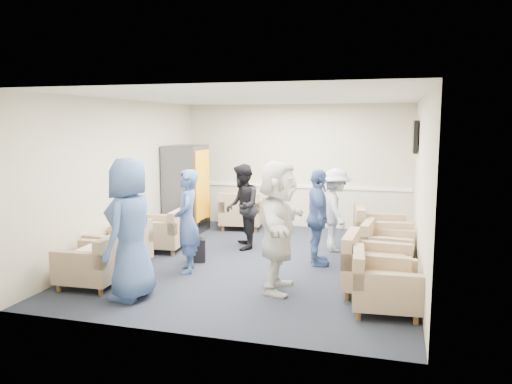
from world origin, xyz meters
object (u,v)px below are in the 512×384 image
(person_mid_right, at_px, (318,217))
(person_back_left, at_px, (242,207))
(armchair_right_far, at_px, (378,235))
(armchair_left_near, at_px, (95,265))
(armchair_right_midfar, at_px, (384,249))
(person_front_left, at_px, (130,229))
(armchair_left_far, at_px, (164,233))
(armchair_corner, at_px, (242,213))
(person_back_right, at_px, (335,210))
(person_front_right, at_px, (278,226))
(armchair_right_midnear, at_px, (373,269))
(armchair_left_mid, at_px, (121,248))
(armchair_right_near, at_px, (381,286))
(person_mid_left, at_px, (187,221))
(vending_machine, at_px, (186,189))

(person_mid_right, bearing_deg, person_back_left, 50.57)
(armchair_right_far, relative_size, person_mid_right, 0.66)
(armchair_left_near, bearing_deg, armchair_right_midfar, 115.89)
(person_front_left, bearing_deg, armchair_left_far, -163.49)
(armchair_corner, distance_m, person_back_right, 2.59)
(armchair_corner, relative_size, person_front_left, 0.52)
(armchair_left_far, relative_size, armchair_corner, 0.90)
(person_back_right, relative_size, person_front_right, 0.83)
(person_front_left, bearing_deg, person_back_right, 144.60)
(armchair_right_midnear, height_order, person_front_right, person_front_right)
(armchair_left_mid, relative_size, person_front_right, 0.48)
(person_back_right, bearing_deg, armchair_left_far, 85.61)
(person_front_left, relative_size, person_back_right, 1.25)
(armchair_right_near, distance_m, armchair_right_midnear, 0.64)
(armchair_right_midnear, xyz_separation_m, person_front_left, (-3.06, -1.02, 0.58))
(person_front_left, distance_m, person_mid_left, 1.31)
(armchair_left_far, relative_size, person_back_right, 0.58)
(armchair_left_mid, height_order, person_front_left, person_front_left)
(person_front_right, bearing_deg, armchair_left_mid, 77.73)
(armchair_left_mid, relative_size, person_back_right, 0.59)
(person_front_left, height_order, person_front_right, person_front_left)
(person_back_left, bearing_deg, armchair_left_near, -45.46)
(vending_machine, height_order, person_mid_left, vending_machine)
(armchair_right_midnear, xyz_separation_m, person_back_left, (-2.43, 1.86, 0.43))
(armchair_right_near, relative_size, armchair_right_far, 0.83)
(armchair_left_near, bearing_deg, armchair_right_near, 90.16)
(armchair_left_mid, height_order, armchair_right_midnear, armchair_right_midnear)
(armchair_right_near, height_order, person_mid_left, person_mid_left)
(vending_machine, relative_size, person_front_right, 1.01)
(armchair_right_near, bearing_deg, person_front_left, 92.30)
(armchair_left_far, bearing_deg, armchair_right_far, 95.87)
(armchair_corner, relative_size, person_back_right, 0.65)
(armchair_left_near, xyz_separation_m, armchair_right_midfar, (3.90, 2.04, -0.00))
(armchair_corner, distance_m, person_mid_left, 3.27)
(armchair_right_midfar, xyz_separation_m, armchair_corner, (-3.08, 2.21, 0.04))
(person_back_left, bearing_deg, armchair_right_near, 27.75)
(armchair_left_near, bearing_deg, person_front_left, 67.98)
(armchair_left_far, height_order, person_mid_right, person_mid_right)
(armchair_left_mid, relative_size, person_mid_right, 0.56)
(armchair_corner, height_order, person_mid_right, person_mid_right)
(armchair_left_near, bearing_deg, armchair_right_midnear, 99.54)
(armchair_left_near, relative_size, armchair_right_far, 0.79)
(armchair_right_near, height_order, person_back_right, person_back_right)
(armchair_right_midnear, bearing_deg, armchair_right_far, 3.05)
(armchair_left_near, relative_size, person_back_left, 0.52)
(armchair_right_midfar, bearing_deg, armchair_corner, 59.10)
(person_mid_left, relative_size, person_back_right, 1.07)
(armchair_right_midnear, bearing_deg, person_front_right, 102.20)
(armchair_right_near, bearing_deg, person_mid_right, 25.78)
(armchair_left_far, distance_m, armchair_corner, 2.29)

